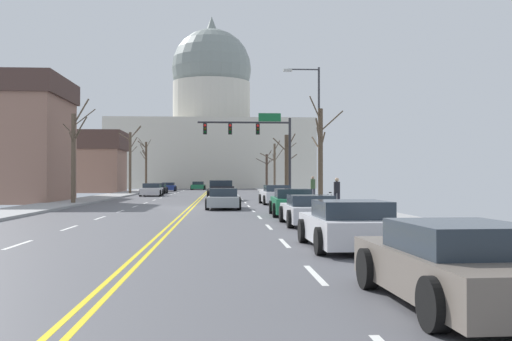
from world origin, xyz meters
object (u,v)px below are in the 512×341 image
Objects in this scene: sedan_near_05 at (348,225)px; sedan_oncoming_00 at (152,190)px; sedan_oncoming_03 at (198,186)px; pedestrian_00 at (313,187)px; sedan_near_02 at (224,199)px; sedan_near_01 at (276,195)px; sedan_oncoming_02 at (168,187)px; sedan_near_06 at (457,266)px; sedan_near_04 at (309,211)px; bicycle_parked at (330,200)px; sedan_near_03 at (292,203)px; signal_gantry at (257,136)px; street_lamp_right at (315,123)px; pedestrian_01 at (337,191)px; sedan_oncoming_01 at (158,188)px; pickup_truck_near_00 at (221,191)px.

sedan_oncoming_00 is (-9.93, 43.41, 0.01)m from sedan_near_05.
pedestrian_00 reaches higher than sedan_oncoming_03.
pedestrian_00 is at bearing 53.72° from sedan_near_02.
sedan_near_01 is 1.01× the size of sedan_near_02.
sedan_oncoming_02 is at bearing 104.84° from sedan_near_01.
sedan_oncoming_02 reaches higher than sedan_near_06.
sedan_oncoming_03 is (3.27, 31.09, -0.02)m from sedan_oncoming_00.
sedan_near_04 is 2.51× the size of bicycle_parked.
sedan_near_01 is 11.90m from sedan_near_03.
bicycle_parked is at bearing -79.43° from signal_gantry.
sedan_near_05 is at bearing -81.07° from sedan_oncoming_02.
sedan_near_05 is 2.39× the size of bicycle_parked.
sedan_near_01 is at bearing 88.86° from sedan_near_05.
street_lamp_right is at bearing -72.31° from sedan_oncoming_02.
sedan_near_05 is (-0.12, -7.34, 0.04)m from sedan_near_04.
pedestrian_01 is (3.16, -18.46, -4.23)m from signal_gantry.
sedan_near_03 is 2.63× the size of pedestrian_00.
signal_gantry is at bearing 100.57° from bicycle_parked.
sedan_near_04 is at bearing -99.69° from street_lamp_right.
sedan_oncoming_03 is (-6.77, 61.67, -0.03)m from sedan_near_03.
sedan_near_01 is at bearing 88.79° from sedan_near_04.
signal_gantry is 1.80× the size of sedan_oncoming_03.
pedestrian_01 reaches higher than sedan_near_03.
sedan_oncoming_00 is at bearing 119.14° from sedan_near_01.
sedan_near_06 is 72.67m from sedan_oncoming_02.
street_lamp_right is at bearing 82.96° from sedan_near_05.
sedan_near_06 is 1.01× the size of sedan_oncoming_01.
sedan_near_04 is (0.26, -27.90, -4.74)m from signal_gantry.
pedestrian_01 reaches higher than sedan_near_01.
bicycle_parked is (6.16, -13.65, -0.21)m from pickup_truck_near_00.
sedan_oncoming_00 is (-10.42, 18.69, -0.01)m from sedan_near_01.
sedan_near_05 is (-0.12, -12.83, -0.03)m from sedan_near_03.
sedan_near_05 is at bearing -100.21° from pedestrian_01.
pedestrian_01 is at bearing -89.42° from street_lamp_right.
sedan_oncoming_00 is at bearing 130.64° from pedestrian_00.
sedan_near_02 is 1.00× the size of sedan_near_06.
sedan_oncoming_01 is at bearing 109.07° from pickup_truck_near_00.
street_lamp_right is 1.94× the size of sedan_near_03.
sedan_near_04 is at bearing -99.22° from pedestrian_00.
sedan_near_01 is at bearing 161.17° from street_lamp_right.
sedan_near_04 is 20.76m from pedestrian_00.
sedan_oncoming_01 reaches higher than bicycle_parked.
street_lamp_right reaches higher than sedan_oncoming_00.
pickup_truck_near_00 is 1.27× the size of sedan_near_01.
sedan_near_06 is (3.26, -38.89, -0.15)m from pickup_truck_near_00.
sedan_near_06 is (0.20, -41.85, -4.72)m from signal_gantry.
signal_gantry is at bearing -80.57° from sedan_oncoming_03.
signal_gantry reaches higher than sedan_near_02.
sedan_oncoming_01 reaches higher than sedan_near_06.
pickup_truck_near_00 is at bearing 99.68° from sedan_near_03.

